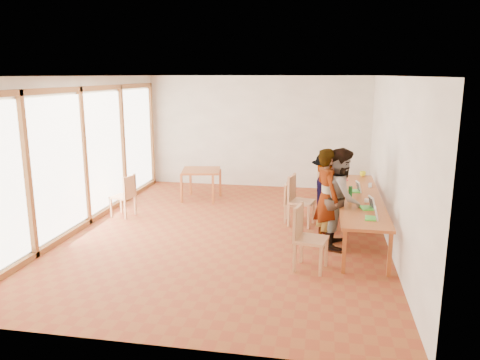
# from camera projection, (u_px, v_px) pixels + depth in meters

# --- Properties ---
(ground) EXTENTS (8.00, 8.00, 0.00)m
(ground) POSITION_uv_depth(u_px,v_px,m) (228.00, 232.00, 9.18)
(ground) COLOR brown
(ground) RESTS_ON ground
(wall_back) EXTENTS (6.00, 0.10, 3.00)m
(wall_back) POSITION_uv_depth(u_px,v_px,m) (258.00, 132.00, 12.69)
(wall_back) COLOR white
(wall_back) RESTS_ON ground
(wall_front) EXTENTS (6.00, 0.10, 3.00)m
(wall_front) POSITION_uv_depth(u_px,v_px,m) (151.00, 220.00, 5.01)
(wall_front) COLOR white
(wall_front) RESTS_ON ground
(wall_right) EXTENTS (0.10, 8.00, 3.00)m
(wall_right) POSITION_uv_depth(u_px,v_px,m) (392.00, 162.00, 8.33)
(wall_right) COLOR white
(wall_right) RESTS_ON ground
(window_wall) EXTENTS (0.10, 8.00, 3.00)m
(window_wall) POSITION_uv_depth(u_px,v_px,m) (83.00, 152.00, 9.37)
(window_wall) COLOR white
(window_wall) RESTS_ON ground
(ceiling) EXTENTS (6.00, 8.00, 0.04)m
(ceiling) POSITION_uv_depth(u_px,v_px,m) (227.00, 75.00, 8.52)
(ceiling) COLOR white
(ceiling) RESTS_ON wall_back
(communal_table) EXTENTS (0.80, 4.00, 0.75)m
(communal_table) POSITION_uv_depth(u_px,v_px,m) (359.00, 199.00, 8.94)
(communal_table) COLOR #A25224
(communal_table) RESTS_ON ground
(side_table) EXTENTS (0.90, 0.90, 0.75)m
(side_table) POSITION_uv_depth(u_px,v_px,m) (201.00, 173.00, 11.46)
(side_table) COLOR #A25224
(side_table) RESTS_ON ground
(chair_near) EXTENTS (0.57, 0.57, 0.55)m
(chair_near) POSITION_uv_depth(u_px,v_px,m) (304.00, 230.00, 7.35)
(chair_near) COLOR tan
(chair_near) RESTS_ON ground
(chair_mid) EXTENTS (0.57, 0.57, 0.55)m
(chair_mid) POSITION_uv_depth(u_px,v_px,m) (296.00, 195.00, 9.54)
(chair_mid) COLOR tan
(chair_mid) RESTS_ON ground
(chair_far) EXTENTS (0.40, 0.40, 0.43)m
(chair_far) POSITION_uv_depth(u_px,v_px,m) (290.00, 199.00, 9.75)
(chair_far) COLOR tan
(chair_far) RESTS_ON ground
(chair_empty) EXTENTS (0.48, 0.48, 0.51)m
(chair_empty) POSITION_uv_depth(u_px,v_px,m) (323.00, 175.00, 11.59)
(chair_empty) COLOR tan
(chair_empty) RESTS_ON ground
(chair_spare) EXTENTS (0.50, 0.50, 0.49)m
(chair_spare) POSITION_uv_depth(u_px,v_px,m) (126.00, 191.00, 10.08)
(chair_spare) COLOR tan
(chair_spare) RESTS_ON ground
(person_near) EXTENTS (0.65, 0.76, 1.77)m
(person_near) POSITION_uv_depth(u_px,v_px,m) (327.00, 198.00, 8.32)
(person_near) COLOR gray
(person_near) RESTS_ON ground
(person_mid) EXTENTS (0.73, 0.91, 1.78)m
(person_mid) POSITION_uv_depth(u_px,v_px,m) (341.00, 198.00, 8.30)
(person_mid) COLOR gray
(person_mid) RESTS_ON ground
(person_far) EXTENTS (0.61, 1.04, 1.60)m
(person_far) POSITION_uv_depth(u_px,v_px,m) (326.00, 193.00, 9.01)
(person_far) COLOR gray
(person_far) RESTS_ON ground
(laptop_near) EXTENTS (0.23, 0.26, 0.20)m
(laptop_near) POSITION_uv_depth(u_px,v_px,m) (373.00, 216.00, 7.51)
(laptop_near) COLOR #49D13C
(laptop_near) RESTS_ON communal_table
(laptop_mid) EXTENTS (0.28, 0.30, 0.22)m
(laptop_mid) POSITION_uv_depth(u_px,v_px,m) (369.00, 205.00, 8.10)
(laptop_mid) COLOR #49D13C
(laptop_mid) RESTS_ON communal_table
(laptop_far) EXTENTS (0.26, 0.29, 0.21)m
(laptop_far) POSITION_uv_depth(u_px,v_px,m) (356.00, 189.00, 9.28)
(laptop_far) COLOR #49D13C
(laptop_far) RESTS_ON communal_table
(yellow_mug) EXTENTS (0.16, 0.16, 0.11)m
(yellow_mug) POSITION_uv_depth(u_px,v_px,m) (363.00, 174.00, 10.71)
(yellow_mug) COLOR #FCFF19
(yellow_mug) RESTS_ON communal_table
(green_bottle) EXTENTS (0.07, 0.07, 0.28)m
(green_bottle) POSITION_uv_depth(u_px,v_px,m) (350.00, 194.00, 8.58)
(green_bottle) COLOR #1A6427
(green_bottle) RESTS_ON communal_table
(clear_glass) EXTENTS (0.07, 0.07, 0.09)m
(clear_glass) POSITION_uv_depth(u_px,v_px,m) (370.00, 185.00, 9.65)
(clear_glass) COLOR silver
(clear_glass) RESTS_ON communal_table
(condiment_cup) EXTENTS (0.08, 0.08, 0.06)m
(condiment_cup) POSITION_uv_depth(u_px,v_px,m) (367.00, 201.00, 8.53)
(condiment_cup) COLOR white
(condiment_cup) RESTS_ON communal_table
(pink_phone) EXTENTS (0.05, 0.10, 0.01)m
(pink_phone) POSITION_uv_depth(u_px,v_px,m) (347.00, 180.00, 10.29)
(pink_phone) COLOR #E03345
(pink_phone) RESTS_ON communal_table
(black_pouch) EXTENTS (0.16, 0.26, 0.09)m
(black_pouch) POSITION_uv_depth(u_px,v_px,m) (341.00, 177.00, 10.43)
(black_pouch) COLOR black
(black_pouch) RESTS_ON communal_table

